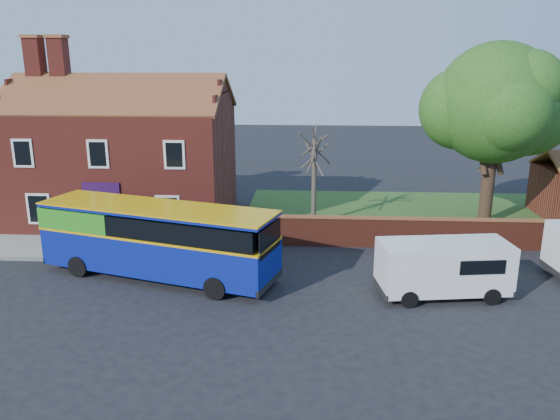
{
  "coord_description": "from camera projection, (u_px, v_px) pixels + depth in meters",
  "views": [
    {
      "loc": [
        4.07,
        -19.79,
        9.36
      ],
      "look_at": [
        2.58,
        5.0,
        2.44
      ],
      "focal_mm": 35.0,
      "sensor_mm": 36.0,
      "label": 1
    }
  ],
  "objects": [
    {
      "name": "shop_building",
      "position": [
        125.0,
        162.0,
        32.32
      ],
      "size": [
        12.3,
        8.13,
        10.5
      ],
      "color": "maroon",
      "rests_on": "ground"
    },
    {
      "name": "kerb",
      "position": [
        79.0,
        260.0,
        26.01
      ],
      "size": [
        18.0,
        0.15,
        0.14
      ],
      "primitive_type": "cube",
      "color": "slate",
      "rests_on": "ground"
    },
    {
      "name": "large_tree",
      "position": [
        496.0,
        107.0,
        30.43
      ],
      "size": [
        8.46,
        6.7,
        10.32
      ],
      "color": "black",
      "rests_on": "ground"
    },
    {
      "name": "ground",
      "position": [
        208.0,
        301.0,
        21.78
      ],
      "size": [
        120.0,
        120.0,
        0.0
      ],
      "primitive_type": "plane",
      "color": "black",
      "rests_on": "ground"
    },
    {
      "name": "grass_strip",
      "position": [
        457.0,
        216.0,
        33.52
      ],
      "size": [
        26.0,
        12.0,
        0.04
      ],
      "primitive_type": "cube",
      "color": "#426B28",
      "rests_on": "ground"
    },
    {
      "name": "pavement",
      "position": [
        93.0,
        248.0,
        27.69
      ],
      "size": [
        18.0,
        3.5,
        0.12
      ],
      "primitive_type": "cube",
      "color": "gray",
      "rests_on": "ground"
    },
    {
      "name": "bus",
      "position": [
        151.0,
        236.0,
        23.88
      ],
      "size": [
        10.93,
        5.68,
        3.23
      ],
      "rotation": [
        0.0,
        0.0,
        -0.3
      ],
      "color": "navy",
      "rests_on": "ground"
    },
    {
      "name": "bare_tree",
      "position": [
        314.0,
        178.0,
        31.06
      ],
      "size": [
        2.05,
        2.45,
        5.48
      ],
      "color": "#4C4238",
      "rests_on": "ground"
    },
    {
      "name": "van_near",
      "position": [
        444.0,
        266.0,
        21.97
      ],
      "size": [
        5.42,
        2.76,
        2.28
      ],
      "rotation": [
        0.0,
        0.0,
        0.14
      ],
      "color": "white",
      "rests_on": "ground"
    },
    {
      "name": "boundary_wall",
      "position": [
        488.0,
        234.0,
        27.54
      ],
      "size": [
        22.0,
        0.38,
        1.6
      ],
      "color": "maroon",
      "rests_on": "ground"
    }
  ]
}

